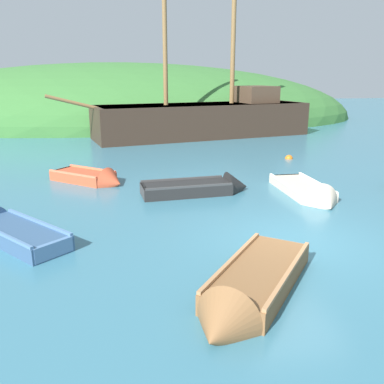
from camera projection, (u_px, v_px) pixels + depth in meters
The scene contains 9 objects.
ground_plane at pixel (295, 241), 10.06m from camera, with size 120.00×120.00×0.00m, color teal.
shore_hill at pixel (119, 119), 38.40m from camera, with size 44.20×24.19×10.11m, color #387033.
sailing_ship at pixel (205, 124), 27.06m from camera, with size 16.76×7.16×11.39m.
rowboat_outer_left at pixel (203, 189), 14.14m from camera, with size 3.84×1.55×1.12m.
rowboat_outer_right at pixel (309, 195), 13.66m from camera, with size 1.33×3.64×1.19m.
rowboat_far at pixel (10, 232), 10.28m from camera, with size 3.20×3.35×1.02m.
rowboat_near_dock at pixel (93, 179), 15.52m from camera, with size 3.07×2.75×1.08m.
rowboat_center at pixel (248, 293), 7.40m from camera, with size 3.19×3.75×1.15m.
buoy_orange at pixel (289, 159), 19.99m from camera, with size 0.38×0.38×0.38m, color orange.
Camera 1 is at (-3.87, -8.87, 3.94)m, focal length 38.26 mm.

